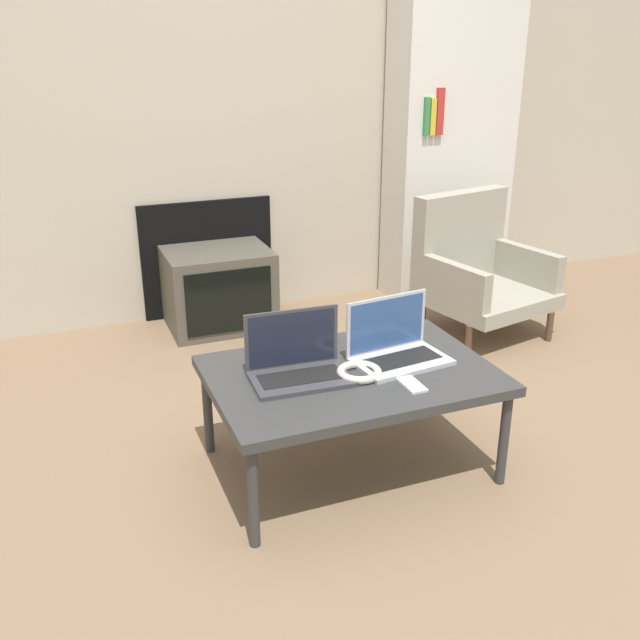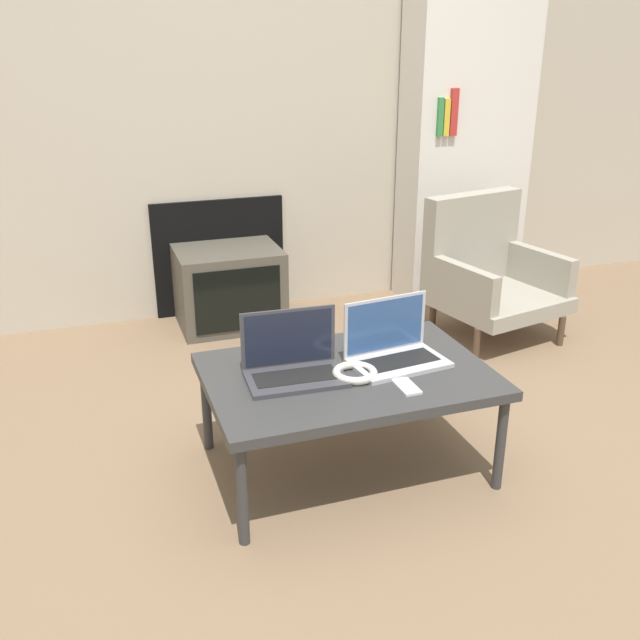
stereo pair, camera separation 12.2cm
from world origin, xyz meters
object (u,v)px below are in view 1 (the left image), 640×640
object	(u,v)px
phone	(412,385)
headphones	(359,372)
laptop_right	(395,346)
armchair	(475,267)
laptop_left	(297,363)
tv	(219,289)

from	to	relation	value
phone	headphones	bearing A→B (deg)	134.58
laptop_right	armchair	size ratio (longest dim) A/B	0.50
laptop_right	laptop_left	bearing A→B (deg)	173.41
phone	armchair	bearing A→B (deg)	49.05
laptop_left	tv	distance (m)	1.54
headphones	phone	bearing A→B (deg)	-45.42
laptop_right	tv	bearing A→B (deg)	94.23
laptop_left	headphones	world-z (taller)	laptop_left
armchair	headphones	bearing A→B (deg)	-149.91
laptop_left	phone	distance (m)	0.40
phone	armchair	distance (m)	1.61
laptop_right	armchair	xyz separation A→B (m)	(1.01, 1.00, -0.10)
laptop_left	laptop_right	bearing A→B (deg)	3.04
tv	armchair	size ratio (longest dim) A/B	0.77
headphones	phone	size ratio (longest dim) A/B	1.32
phone	tv	xyz separation A→B (m)	(-0.24, 1.74, -0.18)
laptop_right	headphones	size ratio (longest dim) A/B	2.27
laptop_right	phone	distance (m)	0.22
headphones	tv	xyz separation A→B (m)	(-0.11, 1.60, -0.19)
laptop_left	phone	world-z (taller)	laptop_left
laptop_right	headphones	distance (m)	0.20
armchair	phone	bearing A→B (deg)	-143.04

